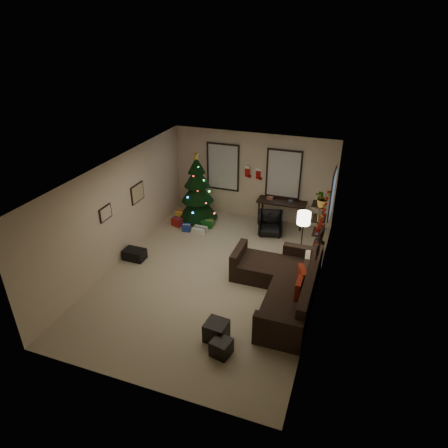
{
  "coord_description": "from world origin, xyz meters",
  "views": [
    {
      "loc": [
        2.96,
        -7.45,
        5.61
      ],
      "look_at": [
        0.1,
        0.6,
        1.15
      ],
      "focal_mm": 31.53,
      "sensor_mm": 36.0,
      "label": 1
    }
  ],
  "objects": [
    {
      "name": "art_map",
      "position": [
        -2.48,
        0.92,
        1.48
      ],
      "size": [
        0.04,
        0.6,
        0.5
      ],
      "color": "black",
      "rests_on": "wall_left"
    },
    {
      "name": "window_right_wall",
      "position": [
        2.47,
        2.55,
        1.5
      ],
      "size": [
        0.06,
        0.9,
        1.3
      ],
      "color": "#728CB2",
      "rests_on": "wall_right"
    },
    {
      "name": "wall_back",
      "position": [
        0.0,
        3.5,
        1.35
      ],
      "size": [
        5.0,
        0.0,
        5.0
      ],
      "primitive_type": "plane",
      "rotation": [
        1.57,
        0.0,
        0.0
      ],
      "color": "#C8B598",
      "rests_on": "floor"
    },
    {
      "name": "pillow_red_b",
      "position": [
        2.21,
        -0.29,
        0.64
      ],
      "size": [
        0.27,
        0.47,
        0.46
      ],
      "primitive_type": "cube",
      "rotation": [
        0.0,
        0.0,
        0.35
      ],
      "color": "maroon",
      "rests_on": "sofa"
    },
    {
      "name": "sofa",
      "position": [
        1.82,
        -0.24,
        0.3
      ],
      "size": [
        2.03,
        2.94,
        0.9
      ],
      "color": "black",
      "rests_on": "floor"
    },
    {
      "name": "desk",
      "position": [
        1.0,
        3.22,
        0.69
      ],
      "size": [
        1.46,
        0.52,
        0.79
      ],
      "color": "black",
      "rests_on": "floor"
    },
    {
      "name": "pillow_cream",
      "position": [
        2.21,
        0.4,
        0.63
      ],
      "size": [
        0.15,
        0.41,
        0.4
      ],
      "primitive_type": "cube",
      "rotation": [
        0.0,
        0.0,
        0.1
      ],
      "color": "beige",
      "rests_on": "sofa"
    },
    {
      "name": "potted_plant",
      "position": [
        2.3,
        1.54,
        1.86
      ],
      "size": [
        0.68,
        0.69,
        0.58
      ],
      "primitive_type": "imported",
      "rotation": [
        0.0,
        0.0,
        0.88
      ],
      "color": "#4C4C4C",
      "rests_on": "bookshelf"
    },
    {
      "name": "art_abstract",
      "position": [
        -2.48,
        -0.52,
        1.54
      ],
      "size": [
        0.04,
        0.45,
        0.35
      ],
      "color": "black",
      "rests_on": "wall_left"
    },
    {
      "name": "presents",
      "position": [
        -1.53,
        2.21,
        0.11
      ],
      "size": [
        1.3,
        0.89,
        0.28
      ],
      "rotation": [
        0.0,
        0.0,
        0.26
      ],
      "color": "silver",
      "rests_on": "floor"
    },
    {
      "name": "stocking_left",
      "position": [
        -0.14,
        3.42,
        1.52
      ],
      "size": [
        0.2,
        0.05,
        0.36
      ],
      "color": "#990F0C",
      "rests_on": "wall_back"
    },
    {
      "name": "wall_right",
      "position": [
        2.5,
        0.0,
        1.35
      ],
      "size": [
        0.0,
        7.0,
        7.0
      ],
      "primitive_type": "plane",
      "rotation": [
        1.57,
        0.0,
        -1.57
      ],
      "color": "#C8B598",
      "rests_on": "floor"
    },
    {
      "name": "window_back_right",
      "position": [
        0.95,
        3.47,
        1.55
      ],
      "size": [
        1.05,
        0.06,
        1.5
      ],
      "color": "#728CB2",
      "rests_on": "wall_back"
    },
    {
      "name": "ottoman_far",
      "position": [
        1.09,
        -2.34,
        0.17
      ],
      "size": [
        0.41,
        0.41,
        0.33
      ],
      "primitive_type": "cube",
      "rotation": [
        0.0,
        0.0,
        -0.21
      ],
      "color": "black",
      "rests_on": "floor"
    },
    {
      "name": "wall_left",
      "position": [
        -2.5,
        0.0,
        1.35
      ],
      "size": [
        0.0,
        7.0,
        7.0
      ],
      "primitive_type": "plane",
      "rotation": [
        1.57,
        0.0,
        1.57
      ],
      "color": "#C8B598",
      "rests_on": "floor"
    },
    {
      "name": "ottoman_near",
      "position": [
        0.86,
        -1.99,
        0.2
      ],
      "size": [
        0.46,
        0.46,
        0.4
      ],
      "primitive_type": "cube",
      "rotation": [
        0.0,
        0.0,
        -0.09
      ],
      "color": "black",
      "rests_on": "floor"
    },
    {
      "name": "floor",
      "position": [
        0.0,
        0.0,
        0.0
      ],
      "size": [
        7.0,
        7.0,
        0.0
      ],
      "primitive_type": "plane",
      "color": "tan",
      "rests_on": "ground"
    },
    {
      "name": "storage_bin",
      "position": [
        -2.18,
        0.02,
        0.14
      ],
      "size": [
        0.56,
        0.38,
        0.28
      ],
      "primitive_type": "cube",
      "rotation": [
        0.0,
        0.0,
        -0.01
      ],
      "color": "black",
      "rests_on": "floor"
    },
    {
      "name": "bookshelf",
      "position": [
        2.3,
        1.75,
        0.84
      ],
      "size": [
        0.3,
        0.51,
        1.74
      ],
      "color": "black",
      "rests_on": "floor"
    },
    {
      "name": "stocking_right",
      "position": [
        0.19,
        3.48,
        1.47
      ],
      "size": [
        0.2,
        0.05,
        0.36
      ],
      "color": "#990F0C",
      "rests_on": "wall_back"
    },
    {
      "name": "ceiling",
      "position": [
        0.0,
        0.0,
        2.7
      ],
      "size": [
        7.0,
        7.0,
        0.0
      ],
      "primitive_type": "plane",
      "rotation": [
        3.14,
        0.0,
        0.0
      ],
      "color": "white",
      "rests_on": "floor"
    },
    {
      "name": "wall_front",
      "position": [
        0.0,
        -3.5,
        1.35
      ],
      "size": [
        5.0,
        0.0,
        5.0
      ],
      "primitive_type": "plane",
      "rotation": [
        -1.57,
        0.0,
        0.0
      ],
      "color": "#C8B598",
      "rests_on": "floor"
    },
    {
      "name": "desk_chair",
      "position": [
        0.84,
        2.57,
        0.33
      ],
      "size": [
        0.75,
        0.72,
        0.66
      ],
      "primitive_type": "imported",
      "rotation": [
        0.0,
        0.0,
        0.21
      ],
      "color": "black",
      "rests_on": "floor"
    },
    {
      "name": "floor_lamp",
      "position": [
        1.95,
        1.13,
        1.27
      ],
      "size": [
        0.32,
        0.32,
        1.53
      ],
      "rotation": [
        0.0,
        0.0,
        -0.26
      ],
      "color": "black",
      "rests_on": "floor"
    },
    {
      "name": "window_back_left",
      "position": [
        -0.95,
        3.47,
        1.55
      ],
      "size": [
        1.05,
        0.06,
        1.5
      ],
      "color": "#728CB2",
      "rests_on": "wall_back"
    },
    {
      "name": "gallery",
      "position": [
        2.48,
        -0.07,
        1.57
      ],
      "size": [
        0.03,
        1.25,
        0.54
      ],
      "color": "black",
      "rests_on": "wall_right"
    },
    {
      "name": "pillow_red_a",
      "position": [
        2.21,
        -0.69,
        0.64
      ],
      "size": [
        0.11,
        0.42,
        0.42
      ],
      "primitive_type": "cube",
      "rotation": [
        0.0,
        0.0,
        0.0
      ],
      "color": "maroon",
      "rests_on": "sofa"
    },
    {
      "name": "christmas_tree",
      "position": [
        -1.5,
        2.69,
        0.92
      ],
      "size": [
        1.2,
        1.2,
        2.23
      ],
      "rotation": [
        0.0,
        0.0,
        0.23
      ],
      "color": "black",
      "rests_on": "floor"
    },
    {
      "name": "garland",
      "position": [
        2.45,
        -0.02,
        2.1
      ],
      "size": [
        0.08,
        1.9,
        0.3
      ],
      "primitive_type": null,
      "color": "#A5140C",
      "rests_on": "wall_right"
    }
  ]
}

